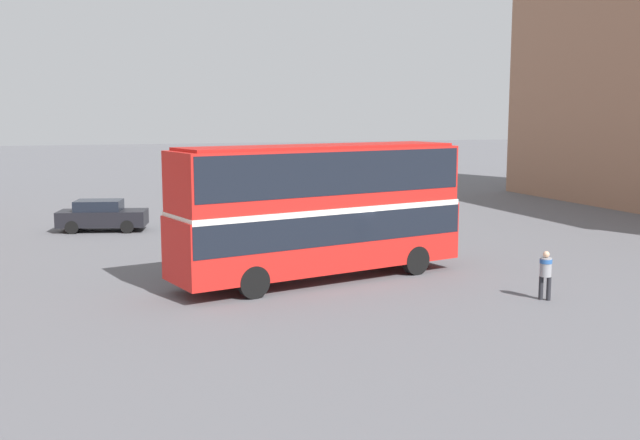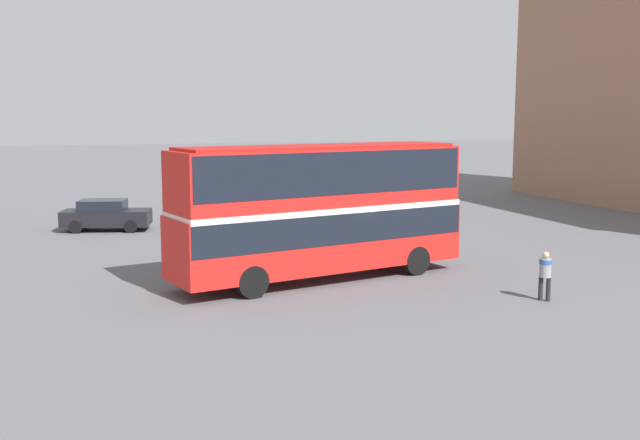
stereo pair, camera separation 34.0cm
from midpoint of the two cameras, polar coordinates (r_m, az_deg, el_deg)
ground_plane at (r=26.52m, az=1.26°, el=-4.46°), size 240.00×240.00×0.00m
double_decker_bus at (r=25.81m, az=0.38°, el=1.27°), size 10.89×4.88×4.71m
pedestrian_foreground at (r=24.27m, az=17.17°, el=-3.72°), size 0.54×0.54×1.55m
parked_car_kerb_near at (r=38.51m, az=-15.78°, el=0.37°), size 4.54×2.75×1.54m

